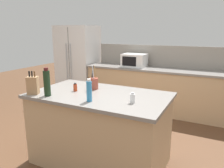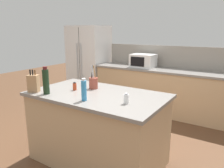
% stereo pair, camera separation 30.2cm
% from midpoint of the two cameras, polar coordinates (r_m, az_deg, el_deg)
% --- Properties ---
extents(ground_plane, '(14.00, 14.00, 0.00)m').
position_cam_midpoint_polar(ground_plane, '(3.14, -5.98, -19.32)').
color(ground_plane, brown).
extents(back_counter_run, '(3.42, 0.66, 0.94)m').
position_cam_midpoint_polar(back_counter_run, '(4.71, 11.64, -1.79)').
color(back_counter_run, tan).
rests_on(back_counter_run, ground_plane).
extents(wall_backsplash, '(3.38, 0.03, 0.46)m').
position_cam_midpoint_polar(wall_backsplash, '(4.88, 13.03, 7.04)').
color(wall_backsplash, gray).
rests_on(wall_backsplash, back_counter_run).
extents(kitchen_island, '(1.72, 1.00, 0.94)m').
position_cam_midpoint_polar(kitchen_island, '(2.91, -6.21, -11.49)').
color(kitchen_island, tan).
rests_on(kitchen_island, ground_plane).
extents(refrigerator, '(0.94, 0.75, 1.83)m').
position_cam_midpoint_polar(refrigerator, '(5.64, -10.37, 5.42)').
color(refrigerator, white).
rests_on(refrigerator, ground_plane).
extents(microwave, '(0.50, 0.39, 0.28)m').
position_cam_midpoint_polar(microwave, '(4.80, 4.06, 6.17)').
color(microwave, white).
rests_on(microwave, back_counter_run).
extents(knife_block, '(0.16, 0.15, 0.29)m').
position_cam_midpoint_polar(knife_block, '(2.91, -22.81, -0.32)').
color(knife_block, '#A87C54').
rests_on(knife_block, kitchen_island).
extents(utensil_crock, '(0.12, 0.12, 0.32)m').
position_cam_midpoint_polar(utensil_crock, '(2.95, -7.72, 0.20)').
color(utensil_crock, brown).
rests_on(utensil_crock, kitchen_island).
extents(wine_bottle, '(0.08, 0.08, 0.34)m').
position_cam_midpoint_polar(wine_bottle, '(2.76, -19.69, 0.27)').
color(wine_bottle, black).
rests_on(wine_bottle, kitchen_island).
extents(spice_jar_paprika, '(0.05, 0.05, 0.11)m').
position_cam_midpoint_polar(spice_jar_paprika, '(2.90, -12.53, -0.91)').
color(spice_jar_paprika, '#B73D1E').
rests_on(spice_jar_paprika, kitchen_island).
extents(salt_shaker, '(0.05, 0.05, 0.12)m').
position_cam_midpoint_polar(salt_shaker, '(2.36, 1.74, -3.79)').
color(salt_shaker, silver).
rests_on(salt_shaker, kitchen_island).
extents(dish_soap_bottle, '(0.06, 0.06, 0.26)m').
position_cam_midpoint_polar(dish_soap_bottle, '(2.44, -9.54, -1.84)').
color(dish_soap_bottle, '#3384BC').
rests_on(dish_soap_bottle, kitchen_island).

